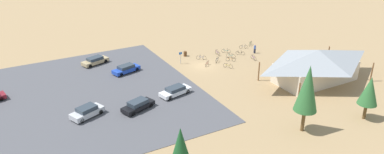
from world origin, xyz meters
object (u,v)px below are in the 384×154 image
(bicycle_teal_edge_north, at_px, (226,51))
(trash_bin, at_px, (185,54))
(lot_sign, at_px, (181,56))
(bicycle_yellow_edge_south, at_px, (228,66))
(car_white_mid_lot, at_px, (175,91))
(bike_pavilion, at_px, (317,63))
(car_silver_far_end, at_px, (87,112))
(bicycle_white_yard_right, at_px, (217,60))
(bicycle_purple_near_porch, at_px, (218,53))
(bicycle_orange_lone_east, at_px, (231,59))
(bicycle_purple_yard_center, at_px, (253,58))
(bicycle_black_by_bin, at_px, (240,53))
(bicycle_green_yard_front, at_px, (251,44))
(bicycle_teal_lone_west, at_px, (231,56))
(car_blue_end_stall, at_px, (126,69))
(bicycle_silver_mid_cluster, at_px, (243,47))
(car_black_second_row, at_px, (138,105))
(pine_far_west, at_px, (308,89))
(car_tan_near_entry, at_px, (95,61))
(bicycle_blue_near_sign, at_px, (201,58))
(visitor_by_pavilion, at_px, (255,49))
(pine_far_east, at_px, (181,152))
(bicycle_red_front_row, at_px, (207,64))
(pine_midwest, at_px, (369,91))

(bicycle_teal_edge_north, bearing_deg, trash_bin, -15.99)
(lot_sign, xyz_separation_m, bicycle_yellow_edge_south, (-6.10, 5.65, -1.04))
(lot_sign, xyz_separation_m, car_white_mid_lot, (6.28, 10.51, -0.72))
(bike_pavilion, xyz_separation_m, car_silver_far_end, (33.95, -6.01, -2.22))
(bicycle_white_yard_right, relative_size, bicycle_purple_near_porch, 0.77)
(bicycle_orange_lone_east, height_order, bicycle_teal_edge_north, bicycle_teal_edge_north)
(trash_bin, bearing_deg, bicycle_purple_yard_center, 142.18)
(bicycle_black_by_bin, bearing_deg, bicycle_green_yard_front, -145.81)
(bicycle_teal_lone_west, height_order, car_blue_end_stall, car_blue_end_stall)
(lot_sign, distance_m, bicycle_silver_mid_cluster, 14.30)
(car_black_second_row, bearing_deg, pine_far_west, 136.88)
(car_black_second_row, bearing_deg, car_silver_far_end, -12.74)
(bicycle_purple_yard_center, relative_size, bicycle_teal_edge_north, 1.36)
(pine_far_west, height_order, car_tan_near_entry, pine_far_west)
(bicycle_yellow_edge_south, xyz_separation_m, car_tan_near_entry, (19.21, -12.47, 0.33))
(bicycle_teal_edge_north, bearing_deg, lot_sign, 4.01)
(bicycle_yellow_edge_south, bearing_deg, bicycle_white_yard_right, -86.93)
(lot_sign, relative_size, pine_far_west, 0.26)
(trash_bin, distance_m, bicycle_yellow_edge_south, 9.27)
(bicycle_teal_lone_west, xyz_separation_m, bicycle_white_yard_right, (3.30, 0.52, -0.01))
(bike_pavilion, bearing_deg, bicycle_teal_edge_north, -74.04)
(bicycle_blue_near_sign, height_order, visitor_by_pavilion, visitor_by_pavilion)
(car_black_second_row, bearing_deg, car_white_mid_lot, -166.39)
(bicycle_teal_lone_west, relative_size, bicycle_blue_near_sign, 0.93)
(car_white_mid_lot, bearing_deg, bicycle_purple_yard_center, -162.61)
(pine_far_east, bearing_deg, bicycle_purple_yard_center, -138.25)
(bicycle_red_front_row, relative_size, car_black_second_row, 0.28)
(bicycle_black_by_bin, distance_m, bicycle_yellow_edge_south, 6.95)
(bike_pavilion, distance_m, pine_far_east, 32.38)
(bicycle_black_by_bin, relative_size, car_black_second_row, 0.26)
(bicycle_purple_yard_center, distance_m, bicycle_yellow_edge_south, 6.18)
(car_black_second_row, bearing_deg, bicycle_yellow_edge_south, -161.15)
(bicycle_silver_mid_cluster, bearing_deg, bicycle_red_front_row, 21.12)
(trash_bin, height_order, bicycle_black_by_bin, trash_bin)
(car_white_mid_lot, bearing_deg, car_silver_far_end, 0.38)
(bicycle_silver_mid_cluster, bearing_deg, car_blue_end_stall, 0.85)
(bicycle_purple_yard_center, bearing_deg, trash_bin, -37.82)
(pine_far_east, xyz_separation_m, bicycle_purple_near_porch, (-22.89, -29.47, -4.13))
(pine_far_west, bearing_deg, lot_sign, -83.96)
(car_silver_far_end, xyz_separation_m, car_blue_end_stall, (-9.34, -11.29, -0.05))
(bicycle_black_by_bin, bearing_deg, bicycle_red_front_row, 11.21)
(bicycle_green_yard_front, distance_m, car_tan_near_entry, 30.09)
(trash_bin, distance_m, pine_far_east, 36.50)
(bicycle_black_by_bin, height_order, bicycle_white_yard_right, bicycle_white_yard_right)
(bicycle_white_yard_right, xyz_separation_m, car_white_mid_lot, (12.21, 8.02, 0.30))
(bicycle_white_yard_right, bearing_deg, car_silver_far_end, 18.00)
(pine_far_west, bearing_deg, pine_midwest, 169.33)
(pine_far_east, distance_m, bicycle_orange_lone_east, 34.85)
(bicycle_black_by_bin, bearing_deg, bicycle_orange_lone_east, 28.63)
(bicycle_white_yard_right, distance_m, car_black_second_row, 20.86)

